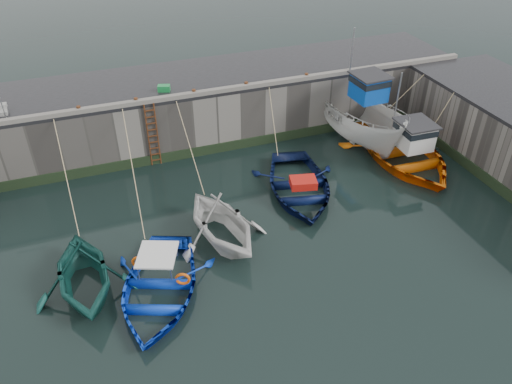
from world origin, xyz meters
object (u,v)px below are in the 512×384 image
object	(u,v)px
boat_near_navy	(298,192)
bollard_b	(136,101)
boat_near_white	(87,290)
bollard_c	(194,92)
ladder	(153,135)
bollard_e	(306,76)
boat_far_white	(358,118)
fish_crate	(164,88)
boat_near_blacktrim	(222,239)
bollard_d	(246,85)
boat_far_orange	(403,152)
boat_near_blue	(159,294)
bollard_a	(79,109)

from	to	relation	value
boat_near_navy	bollard_b	distance (m)	8.45
boat_near_white	bollard_c	xyz separation A→B (m)	(6.10, 7.84, 3.30)
ladder	bollard_e	world-z (taller)	bollard_e
boat_near_navy	boat_far_white	distance (m)	6.13
boat_near_white	fish_crate	distance (m)	10.57
boat_far_white	bollard_e	distance (m)	3.51
boat_near_blacktrim	boat_near_navy	size ratio (longest dim) A/B	0.79
bollard_e	bollard_d	bearing A→B (deg)	180.00
boat_far_white	boat_near_white	bearing A→B (deg)	-158.83
boat_far_white	bollard_c	size ratio (longest dim) A/B	26.83
boat_far_white	bollard_b	world-z (taller)	boat_far_white
ladder	boat_near_blacktrim	size ratio (longest dim) A/B	0.72
fish_crate	bollard_b	distance (m)	1.75
ladder	boat_far_orange	bearing A→B (deg)	-18.25
boat_near_blacktrim	boat_near_blue	bearing A→B (deg)	-157.17
fish_crate	bollard_d	world-z (taller)	fish_crate
bollard_a	bollard_e	xyz separation A→B (m)	(11.00, 0.00, 0.00)
ladder	boat_far_white	bearing A→B (deg)	-5.71
bollard_d	boat_near_blacktrim	bearing A→B (deg)	-116.72
boat_near_blacktrim	bollard_b	xyz separation A→B (m)	(-1.86, 6.84, 3.30)
boat_near_blue	bollard_a	distance (m)	9.58
boat_near_blacktrim	bollard_d	size ratio (longest dim) A/B	15.98
bollard_e	ladder	bearing A→B (deg)	-177.60
boat_near_blacktrim	bollard_c	distance (m)	7.64
boat_near_blue	bollard_b	size ratio (longest dim) A/B	19.10
fish_crate	bollard_c	world-z (taller)	fish_crate
boat_near_white	boat_near_navy	bearing A→B (deg)	14.55
boat_near_white	boat_far_orange	size ratio (longest dim) A/B	0.62
boat_near_blacktrim	bollard_c	bearing A→B (deg)	70.79
boat_near_white	bollard_b	size ratio (longest dim) A/B	15.57
boat_far_orange	bollard_d	bearing A→B (deg)	150.38
ladder	bollard_e	bearing A→B (deg)	2.40
boat_near_white	bollard_d	size ratio (longest dim) A/B	15.57
boat_far_white	bollard_a	size ratio (longest dim) A/B	26.83
boat_near_white	fish_crate	xyz separation A→B (m)	(4.87, 8.79, 3.30)
boat_near_blue	bollard_c	xyz separation A→B (m)	(3.75, 8.88, 3.30)
ladder	bollard_c	bearing A→B (deg)	8.67
ladder	bollard_d	xyz separation A→B (m)	(4.80, 0.34, 1.71)
fish_crate	boat_near_blacktrim	bearing A→B (deg)	-70.08
bollard_c	bollard_d	distance (m)	2.60
boat_near_white	bollard_e	distance (m)	14.62
bollard_b	bollard_c	size ratio (longest dim) A/B	1.00
ladder	boat_near_blue	bearing A→B (deg)	-100.30
boat_near_white	boat_near_blacktrim	xyz separation A→B (m)	(5.25, 1.00, 0.00)
fish_crate	bollard_e	bearing A→B (deg)	9.39
boat_far_orange	bollard_c	world-z (taller)	boat_far_orange
ladder	bollard_b	xyz separation A→B (m)	(-0.50, 0.34, 1.71)
boat_near_blacktrim	fish_crate	size ratio (longest dim) A/B	7.80
bollard_b	bollard_d	world-z (taller)	same
fish_crate	ladder	bearing A→B (deg)	-110.03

